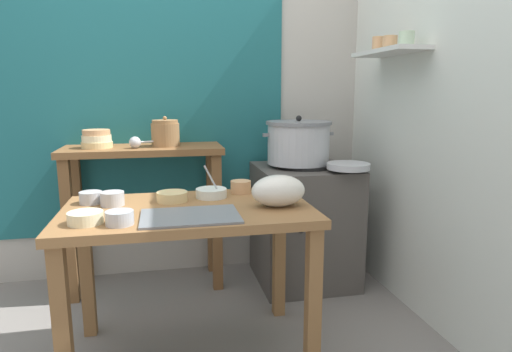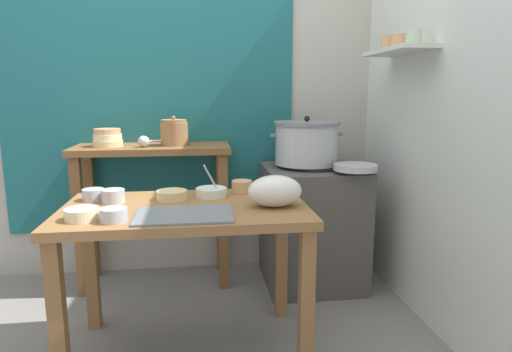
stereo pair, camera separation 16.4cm
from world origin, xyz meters
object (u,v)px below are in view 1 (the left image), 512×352
Objects in this scene: prep_bowl_0 at (172,196)px; prep_bowl_4 at (91,197)px; bowl_stack_enamel at (97,139)px; plastic_bag at (278,191)px; clay_pot at (165,133)px; stove_block at (304,224)px; ladle at (136,142)px; prep_bowl_1 at (241,186)px; prep_bowl_5 at (85,217)px; prep_bowl_2 at (112,198)px; wide_pan at (348,166)px; prep_table at (189,231)px; back_shelf_table at (145,182)px; steamer_pot at (298,142)px; prep_bowl_6 at (211,192)px; serving_tray at (190,216)px.

prep_bowl_0 is 0.37m from prep_bowl_4.
bowl_stack_enamel is 0.74× the size of plastic_bag.
stove_block is at bearing -8.58° from clay_pot.
prep_bowl_1 is (0.53, -0.52, -0.18)m from ladle.
ladle is 0.96m from prep_bowl_5.
clay_pot is 0.80m from prep_bowl_2.
ladle is at bearing 166.20° from wide_pan.
prep_table is 0.39m from prep_bowl_1.
prep_bowl_2 is at bearing -164.64° from wide_pan.
prep_table is 0.86m from back_shelf_table.
steamer_pot is 0.83m from clay_pot.
bowl_stack_enamel is at bearing 94.54° from prep_bowl_5.
clay_pot reaches higher than prep_table.
prep_bowl_0 is at bearing -145.64° from stove_block.
steamer_pot reaches higher than stove_block.
prep_table is at bearing -59.43° from bowl_stack_enamel.
clay_pot is 0.79m from prep_bowl_4.
steamer_pot reaches higher than prep_bowl_6.
prep_bowl_1 is (0.35, 0.11, 0.01)m from prep_bowl_0.
bowl_stack_enamel reaches higher than back_shelf_table.
prep_bowl_2 is (-0.61, -0.13, 0.00)m from prep_bowl_1.
prep_bowl_1 is at bearing -161.93° from wide_pan.
steamer_pot is at bearing 66.62° from plastic_bag.
stove_block is 1.22m from serving_tray.
prep_table is 4.54× the size of ladle.
prep_bowl_5 is at bearing -149.42° from prep_bowl_1.
ladle is (-0.25, 0.76, 0.33)m from prep_table.
prep_bowl_5 is (-0.80, -0.10, -0.05)m from plastic_bag.
ladle is at bearing 106.30° from prep_bowl_0.
prep_bowl_5 is at bearing -142.14° from steamer_pot.
prep_bowl_1 and prep_bowl_2 have the same top height.
prep_table is at bearing 89.45° from serving_tray.
stove_block is at bearing 23.88° from prep_bowl_4.
plastic_bag is at bearing -13.16° from prep_bowl_2.
stove_block is 4.31× the size of bowl_stack_enamel.
steamer_pot is 0.87m from plastic_bag.
prep_table is 5.95× the size of clay_pot.
clay_pot is at bearing 107.15° from prep_bowl_6.
prep_bowl_4 reaches higher than prep_table.
stove_block is (1.00, -0.13, -0.30)m from back_shelf_table.
bowl_stack_enamel reaches higher than prep_bowl_1.
wide_pan is at bearing 11.97° from prep_bowl_4.
bowl_stack_enamel is 1.27m from plastic_bag.
prep_bowl_0 is 1.41× the size of prep_bowl_4.
wide_pan is at bearing -51.79° from stove_block.
prep_bowl_4 is at bearing 159.83° from prep_table.
ladle is at bearing 108.51° from prep_table.
plastic_bag reaches higher than prep_bowl_4.
prep_bowl_2 is (-1.11, -0.60, 0.37)m from stove_block.
back_shelf_table is 0.75m from prep_bowl_6.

